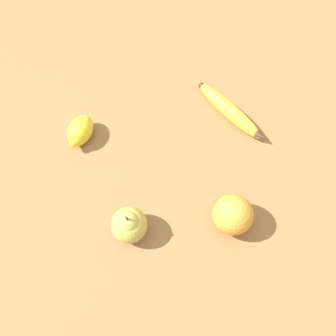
{
  "coord_description": "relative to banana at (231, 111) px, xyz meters",
  "views": [
    {
      "loc": [
        0.37,
        0.17,
        0.82
      ],
      "look_at": [
        0.05,
        0.08,
        0.03
      ],
      "focal_mm": 42.0,
      "sensor_mm": 36.0,
      "label": 1
    }
  ],
  "objects": [
    {
      "name": "orange",
      "position": [
        0.25,
        0.06,
        0.03
      ],
      "size": [
        0.08,
        0.08,
        0.08
      ],
      "color": "orange",
      "rests_on": "ground_plane"
    },
    {
      "name": "lemon",
      "position": [
        0.16,
        -0.31,
        0.01
      ],
      "size": [
        0.09,
        0.06,
        0.05
      ],
      "rotation": [
        0.0,
        0.0,
        6.21
      ],
      "color": "yellow",
      "rests_on": "ground_plane"
    },
    {
      "name": "ground_plane",
      "position": [
        0.13,
        -0.17,
        -0.02
      ],
      "size": [
        3.0,
        3.0,
        0.0
      ],
      "primitive_type": "plane",
      "color": "olive"
    },
    {
      "name": "banana",
      "position": [
        0.0,
        0.0,
        0.0
      ],
      "size": [
        0.13,
        0.19,
        0.04
      ],
      "rotation": [
        0.0,
        0.0,
        1.04
      ],
      "color": "gold",
      "rests_on": "ground_plane"
    },
    {
      "name": "pear",
      "position": [
        0.33,
        -0.13,
        0.02
      ],
      "size": [
        0.08,
        0.08,
        0.09
      ],
      "color": "#B7AD47",
      "rests_on": "ground_plane"
    }
  ]
}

